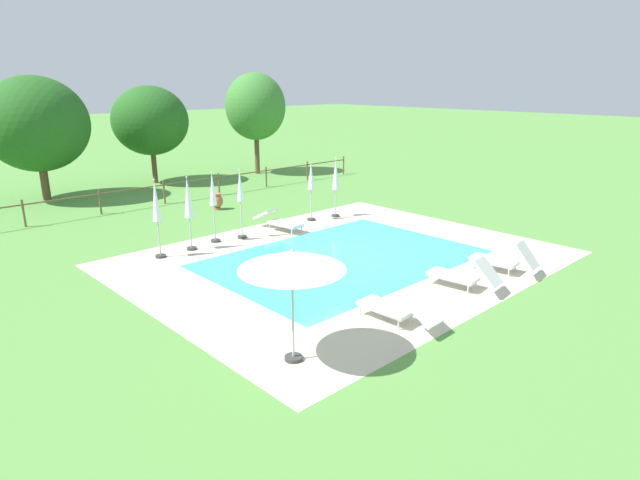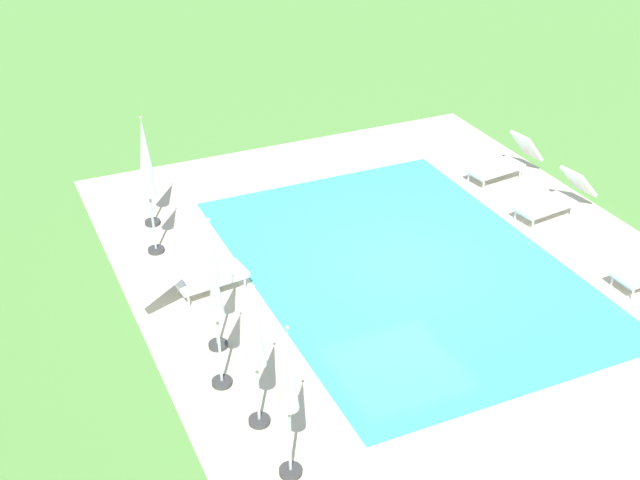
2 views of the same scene
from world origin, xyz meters
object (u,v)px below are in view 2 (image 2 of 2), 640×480
Objects in this scene: sun_lounger_north_far at (195,279)px; patio_umbrella_closed_deck_corner at (288,380)px; sun_lounger_north_mid at (505,162)px; patio_umbrella_closed_row_mid_east at (212,265)px; sun_lounger_north_near_steps at (555,198)px; patio_umbrella_closed_row_west at (148,181)px; patio_umbrella_closed_row_east at (216,299)px; patio_umbrella_closed_row_mid_west at (255,335)px; patio_umbrella_closed_row_centre at (145,154)px.

patio_umbrella_closed_deck_corner is at bearing 178.67° from sun_lounger_north_far.
patio_umbrella_closed_row_mid_east is at bearing 112.93° from sun_lounger_north_mid.
sun_lounger_north_mid is 0.91× the size of sun_lounger_north_far.
sun_lounger_north_near_steps is at bearing -79.62° from patio_umbrella_closed_row_mid_east.
patio_umbrella_closed_deck_corner reaches higher than patio_umbrella_closed_row_mid_east.
sun_lounger_north_mid is at bearing -90.18° from patio_umbrella_closed_row_west.
patio_umbrella_closed_row_west is 0.95× the size of patio_umbrella_closed_row_east.
patio_umbrella_closed_row_mid_east reaches higher than patio_umbrella_closed_row_mid_west.
patio_umbrella_closed_row_mid_west reaches higher than sun_lounger_north_near_steps.
patio_umbrella_closed_row_mid_east is (-4.54, 0.08, -0.00)m from patio_umbrella_closed_row_centre.
patio_umbrella_closed_row_west reaches higher than sun_lounger_north_mid.
sun_lounger_north_far is 3.19m from patio_umbrella_closed_row_centre.
sun_lounger_north_far is (0.15, 7.80, -0.03)m from sun_lounger_north_near_steps.
patio_umbrella_closed_row_mid_west is (-3.58, 0.14, 1.24)m from sun_lounger_north_far.
patio_umbrella_closed_deck_corner is at bearing -179.86° from patio_umbrella_closed_row_mid_east.
patio_umbrella_closed_row_centre is at bearing -11.14° from patio_umbrella_closed_row_west.
patio_umbrella_closed_row_centre reaches higher than sun_lounger_north_far.
sun_lounger_north_near_steps is 1.02× the size of sun_lounger_north_mid.
patio_umbrella_closed_row_west is at bearing -1.35° from patio_umbrella_closed_row_east.
sun_lounger_north_near_steps is 0.93× the size of sun_lounger_north_far.
patio_umbrella_closed_row_centre is 4.54m from patio_umbrella_closed_row_mid_east.
patio_umbrella_closed_deck_corner is (-6.51, -0.15, 0.09)m from patio_umbrella_closed_row_west.
patio_umbrella_closed_deck_corner is (-4.55, 7.91, 1.25)m from sun_lounger_north_near_steps.
patio_umbrella_closed_deck_corner reaches higher than patio_umbrella_closed_row_centre.
sun_lounger_north_near_steps is 0.81× the size of patio_umbrella_closed_row_mid_east.
sun_lounger_north_mid is 0.80× the size of patio_umbrella_closed_row_centre.
patio_umbrella_closed_row_east reaches higher than patio_umbrella_closed_row_mid_west.
patio_umbrella_closed_deck_corner reaches higher than sun_lounger_north_mid.
patio_umbrella_closed_row_east is (-2.53, 0.36, 1.25)m from sun_lounger_north_far.
sun_lounger_north_near_steps is 7.80m from sun_lounger_north_far.
patio_umbrella_closed_deck_corner reaches higher than sun_lounger_north_far.
patio_umbrella_closed_row_mid_east is (-1.45, 7.92, 1.20)m from sun_lounger_north_near_steps.
patio_umbrella_closed_row_west is 4.35m from patio_umbrella_closed_row_east.
patio_umbrella_closed_row_mid_west is at bearing 177.72° from sun_lounger_north_far.
sun_lounger_north_far is 0.87× the size of patio_umbrella_closed_row_east.
sun_lounger_north_mid is at bearing -56.23° from patio_umbrella_closed_row_mid_west.
sun_lounger_north_far is at bearing -2.28° from patio_umbrella_closed_row_mid_west.
patio_umbrella_closed_row_west is at bearing 1.25° from patio_umbrella_closed_row_mid_west.
sun_lounger_north_far is 0.92× the size of patio_umbrella_closed_row_west.
patio_umbrella_closed_row_centre is at bearing -0.53° from patio_umbrella_closed_deck_corner.
patio_umbrella_closed_row_west is 1.15m from patio_umbrella_closed_row_centre.
patio_umbrella_closed_row_mid_east is (-3.39, 8.01, 1.19)m from sun_lounger_north_mid.
sun_lounger_north_near_steps reaches higher than sun_lounger_north_far.
patio_umbrella_closed_row_mid_east is at bearing 179.01° from patio_umbrella_closed_row_centre.
patio_umbrella_closed_row_mid_west is at bearing 179.09° from patio_umbrella_closed_row_centre.
sun_lounger_north_near_steps is at bearing -73.71° from patio_umbrella_closed_row_east.
patio_umbrella_closed_row_mid_east is at bearing -14.75° from patio_umbrella_closed_row_east.
sun_lounger_north_mid is at bearing -62.37° from patio_umbrella_closed_row_east.
patio_umbrella_closed_row_mid_west reaches higher than patio_umbrella_closed_row_west.
patio_umbrella_closed_row_west is at bearing 2.40° from patio_umbrella_closed_row_mid_east.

